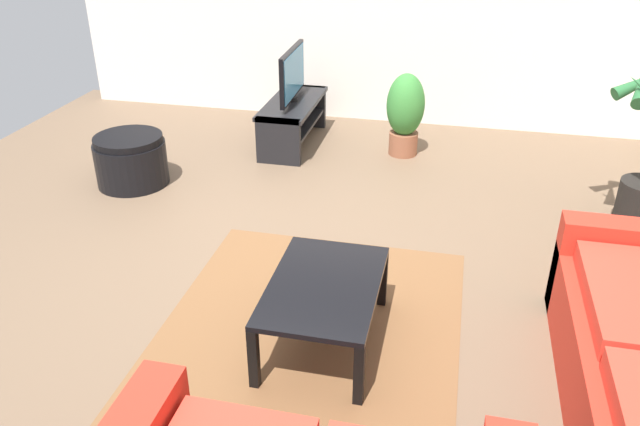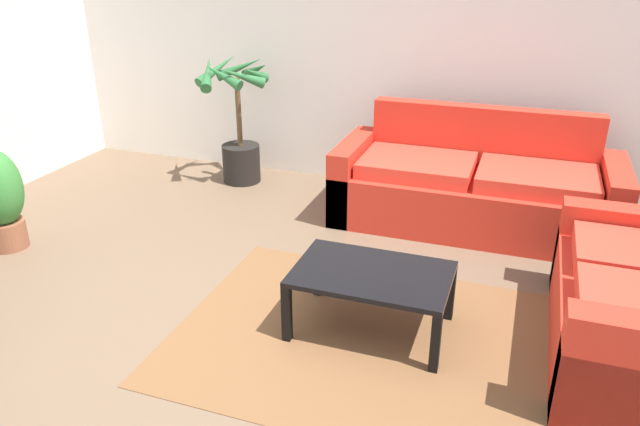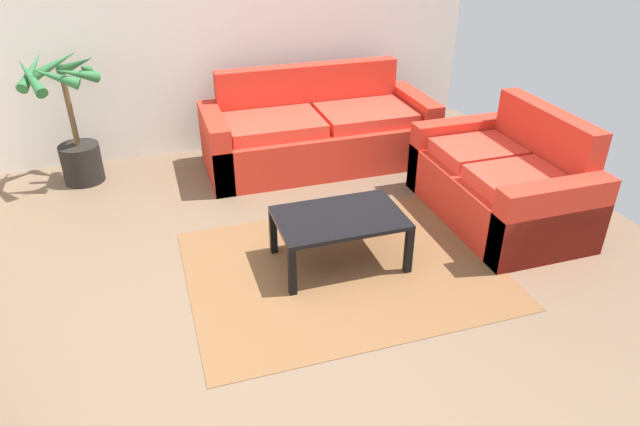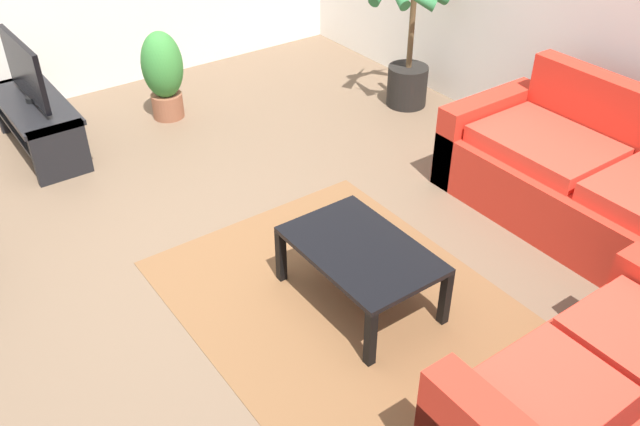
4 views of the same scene
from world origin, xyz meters
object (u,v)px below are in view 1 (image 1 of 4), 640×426
object	(u,v)px
coffee_table	(324,291)
ottoman	(131,160)
tv	(292,74)
tv_stand	(293,116)
potted_plant_small	(405,112)

from	to	relation	value
coffee_table	ottoman	size ratio (longest dim) A/B	1.50
tv	ottoman	world-z (taller)	tv
tv_stand	ottoman	world-z (taller)	tv_stand
tv	ottoman	size ratio (longest dim) A/B	1.37
tv	ottoman	bearing A→B (deg)	-42.58
tv	coffee_table	size ratio (longest dim) A/B	0.91
tv	potted_plant_small	bearing A→B (deg)	88.61
tv	potted_plant_small	size ratio (longest dim) A/B	1.06
coffee_table	ottoman	distance (m)	2.66
tv	potted_plant_small	world-z (taller)	tv
coffee_table	tv	bearing A→B (deg)	-161.85
tv_stand	coffee_table	distance (m)	3.04
tv_stand	ottoman	size ratio (longest dim) A/B	1.84
potted_plant_small	ottoman	world-z (taller)	potted_plant_small
tv	potted_plant_small	xyz separation A→B (m)	(0.03, 1.08, -0.28)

